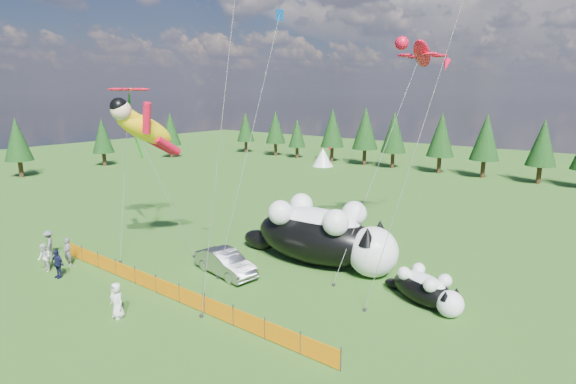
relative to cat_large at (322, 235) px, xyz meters
name	(u,v)px	position (x,y,z in m)	size (l,w,h in m)	color
ground	(209,280)	(-3.93, -6.38, -1.99)	(160.00, 160.00, 0.00)	#11380A
safety_fence	(168,289)	(-3.93, -9.38, -1.49)	(22.06, 0.06, 1.10)	#262626
tree_line	(454,145)	(-3.93, 38.62, 2.01)	(90.00, 4.00, 8.00)	black
festival_tents	(536,179)	(7.07, 33.62, -0.59)	(50.00, 3.20, 2.80)	white
cat_large	(322,235)	(0.00, 0.00, 0.00)	(11.63, 4.56, 4.20)	black
cat_small	(426,289)	(7.57, -1.54, -1.11)	(4.93, 3.06, 1.85)	black
car	(226,263)	(-3.75, -5.12, -1.23)	(1.61, 4.61, 1.52)	#A6A7AB
spectator_a	(68,252)	(-12.91, -10.33, -1.06)	(0.68, 0.44, 1.86)	#5D5C62
spectator_b	(44,258)	(-13.02, -11.75, -1.08)	(0.89, 0.52, 1.83)	silver
spectator_c	(57,264)	(-11.47, -11.68, -1.11)	(1.04, 0.53, 1.78)	#131535
spectator_d	(49,243)	(-15.64, -10.26, -1.08)	(1.18, 0.61, 1.83)	#5D5C62
spectator_e	(117,300)	(-4.09, -12.31, -1.07)	(0.90, 0.59, 1.85)	silver
superhero_kite	(145,129)	(-9.96, -5.91, 6.73)	(4.77, 5.03, 11.18)	yellow
gecko_kite	(422,54)	(3.11, 7.23, 11.58)	(4.38, 13.08, 16.62)	red
flower_kite	(129,92)	(-14.21, -4.10, 9.08)	(5.60, 5.96, 12.32)	red
diamond_kite_a	(276,30)	(-3.84, 0.09, 12.95)	(0.91, 6.79, 17.07)	blue
diamond_kite_c	(234,6)	(-0.19, -7.50, 12.91)	(1.08, 2.93, 16.44)	blue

